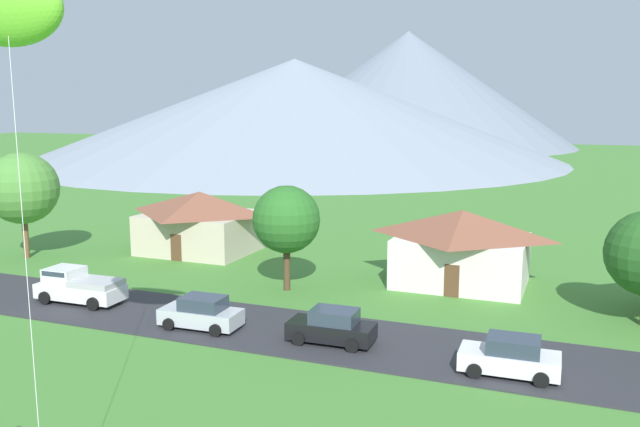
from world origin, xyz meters
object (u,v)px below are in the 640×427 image
object	(u,v)px
house_right_center	(462,246)
kite_flyer_with_kite	(8,8)
house_left_center	(201,221)
parked_car_white_mid_west	(510,357)
pickup_truck_white_west_side	(78,286)
parked_car_silver_mid_east	(202,313)
tree_near_left	(22,188)
parked_car_black_east_end	(332,327)
tree_center	(286,220)

from	to	relation	value
house_right_center	kite_flyer_with_kite	distance (m)	30.63
house_left_center	house_right_center	bearing A→B (deg)	-5.84
parked_car_white_mid_west	kite_flyer_with_kite	xyz separation A→B (m)	(-13.76, -12.60, 13.51)
pickup_truck_white_west_side	kite_flyer_with_kite	xyz separation A→B (m)	(10.85, -14.17, 13.32)
house_right_center	parked_car_silver_mid_east	world-z (taller)	house_right_center
parked_car_white_mid_west	tree_near_left	bearing A→B (deg)	165.47
parked_car_silver_mid_east	pickup_truck_white_west_side	bearing A→B (deg)	172.19
parked_car_black_east_end	pickup_truck_white_west_side	distance (m)	16.16
parked_car_white_mid_west	parked_car_silver_mid_east	size ratio (longest dim) A/B	1.00
parked_car_silver_mid_east	kite_flyer_with_kite	distance (m)	18.78
parked_car_silver_mid_east	kite_flyer_with_kite	bearing A→B (deg)	-82.26
parked_car_silver_mid_east	parked_car_black_east_end	bearing A→B (deg)	3.95
kite_flyer_with_kite	parked_car_silver_mid_east	bearing A→B (deg)	97.74
house_right_center	parked_car_white_mid_west	xyz separation A→B (m)	(4.56, -14.10, -1.65)
house_right_center	tree_near_left	size ratio (longest dim) A/B	1.09
tree_near_left	parked_car_white_mid_west	world-z (taller)	tree_near_left
parked_car_white_mid_west	house_left_center	bearing A→B (deg)	147.38
tree_near_left	parked_car_white_mid_west	bearing A→B (deg)	-14.53
house_left_center	parked_car_black_east_end	bearing A→B (deg)	-42.41
tree_center	parked_car_silver_mid_east	size ratio (longest dim) A/B	1.56
parked_car_silver_mid_east	house_right_center	bearing A→B (deg)	51.50
parked_car_white_mid_west	parked_car_black_east_end	xyz separation A→B (m)	(-8.47, 0.81, 0.00)
tree_near_left	pickup_truck_white_west_side	xyz separation A→B (m)	(11.93, -7.90, -4.25)
parked_car_silver_mid_east	kite_flyer_with_kite	size ratio (longest dim) A/B	0.27
tree_near_left	parked_car_black_east_end	world-z (taller)	tree_near_left
house_right_center	tree_center	size ratio (longest dim) A/B	1.32
tree_near_left	parked_car_black_east_end	xyz separation A→B (m)	(28.07, -8.66, -4.44)
house_left_center	parked_car_silver_mid_east	size ratio (longest dim) A/B	2.08
house_right_center	kite_flyer_with_kite	size ratio (longest dim) A/B	0.56
parked_car_white_mid_west	pickup_truck_white_west_side	world-z (taller)	pickup_truck_white_west_side
house_right_center	pickup_truck_white_west_side	bearing A→B (deg)	-148.01
parked_car_black_east_end	kite_flyer_with_kite	bearing A→B (deg)	-111.53
tree_center	pickup_truck_white_west_side	distance (m)	12.86
house_right_center	house_left_center	bearing A→B (deg)	174.16
kite_flyer_with_kite	house_right_center	bearing A→B (deg)	70.98
house_left_center	parked_car_black_east_end	distance (m)	22.91
parked_car_silver_mid_east	pickup_truck_white_west_side	world-z (taller)	pickup_truck_white_west_side
house_right_center	tree_near_left	bearing A→B (deg)	-171.77
house_right_center	parked_car_white_mid_west	size ratio (longest dim) A/B	2.05
tree_center	parked_car_white_mid_west	size ratio (longest dim) A/B	1.56
house_right_center	tree_center	bearing A→B (deg)	-151.29
pickup_truck_white_west_side	parked_car_black_east_end	bearing A→B (deg)	-2.70
house_left_center	kite_flyer_with_kite	size ratio (longest dim) A/B	0.56
kite_flyer_with_kite	tree_near_left	bearing A→B (deg)	135.91
parked_car_silver_mid_east	tree_center	bearing A→B (deg)	82.79
house_left_center	tree_center	distance (m)	13.40
tree_center	parked_car_black_east_end	world-z (taller)	tree_center
house_right_center	pickup_truck_white_west_side	distance (m)	23.69
house_right_center	kite_flyer_with_kite	bearing A→B (deg)	-109.02
parked_car_silver_mid_east	parked_car_black_east_end	distance (m)	7.06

